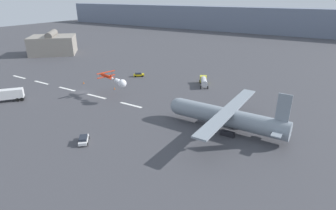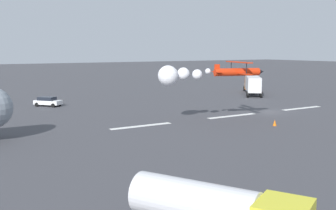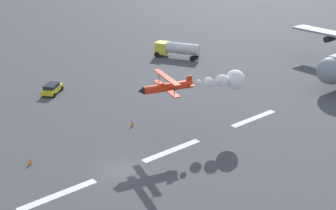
{
  "view_description": "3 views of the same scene",
  "coord_description": "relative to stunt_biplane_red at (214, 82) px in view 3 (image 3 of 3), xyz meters",
  "views": [
    {
      "loc": [
        69.13,
        -57.86,
        30.47
      ],
      "look_at": [
        33.96,
        0.0,
        2.72
      ],
      "focal_mm": 29.0,
      "sensor_mm": 36.0,
      "label": 1
    },
    {
      "loc": [
        43.13,
        42.17,
        9.11
      ],
      "look_at": [
        18.32,
        1.64,
        2.53
      ],
      "focal_mm": 43.32,
      "sensor_mm": 36.0,
      "label": 2
    },
    {
      "loc": [
        -22.15,
        -34.67,
        24.04
      ],
      "look_at": [
        9.09,
        3.2,
        4.0
      ],
      "focal_mm": 48.35,
      "sensor_mm": 36.0,
      "label": 3
    }
  ],
  "objects": [
    {
      "name": "runway_stripe_4",
      "position": [
        6.23,
        -1.49,
        -6.08
      ],
      "size": [
        8.0,
        0.9,
        0.01
      ],
      "primitive_type": "cube",
      "color": "white",
      "rests_on": "ground"
    },
    {
      "name": "traffic_cone_far",
      "position": [
        -7.47,
        6.71,
        -5.71
      ],
      "size": [
        0.44,
        0.44,
        0.75
      ],
      "primitive_type": "cone",
      "color": "orange",
      "rests_on": "ground"
    },
    {
      "name": "fuel_tanker_truck",
      "position": [
        16.98,
        26.68,
        -4.35
      ],
      "size": [
        6.25,
        8.59,
        2.9
      ],
      "color": "yellow",
      "rests_on": "ground"
    },
    {
      "name": "traffic_cone_near",
      "position": [
        -21.43,
        5.73,
        -5.71
      ],
      "size": [
        0.44,
        0.44,
        0.75
      ],
      "primitive_type": "cone",
      "color": "orange",
      "rests_on": "ground"
    },
    {
      "name": "ground_plane",
      "position": [
        -14.83,
        -1.49,
        -6.09
      ],
      "size": [
        440.0,
        440.0,
        0.0
      ],
      "primitive_type": "plane",
      "color": "#424247",
      "rests_on": "ground"
    },
    {
      "name": "airport_staff_sedan",
      "position": [
        -9.97,
        23.87,
        -5.28
      ],
      "size": [
        4.34,
        4.07,
        1.52
      ],
      "color": "yellow",
      "rests_on": "ground"
    },
    {
      "name": "runway_stripe_3",
      "position": [
        -7.81,
        -1.49,
        -6.08
      ],
      "size": [
        8.0,
        0.9,
        0.01
      ],
      "primitive_type": "cube",
      "color": "white",
      "rests_on": "ground"
    },
    {
      "name": "runway_stripe_2",
      "position": [
        -21.86,
        -1.49,
        -6.08
      ],
      "size": [
        8.0,
        0.9,
        0.01
      ],
      "primitive_type": "cube",
      "color": "white",
      "rests_on": "ground"
    },
    {
      "name": "stunt_biplane_red",
      "position": [
        0.0,
        0.0,
        0.0
      ],
      "size": [
        13.52,
        6.95,
        2.81
      ],
      "color": "red"
    }
  ]
}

